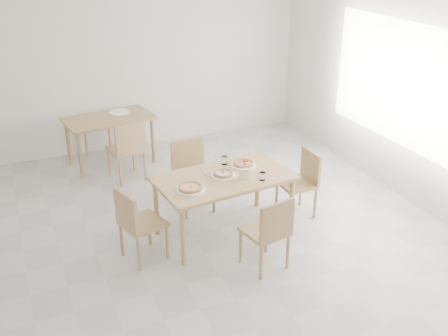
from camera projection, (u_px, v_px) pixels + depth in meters
name	position (u px, v px, depth m)	size (l,w,h in m)	color
room	(414.00, 89.00, 6.60)	(7.28, 7.00, 7.00)	#BABAB5
main_table	(224.00, 183.00, 6.04)	(1.64, 1.04, 0.75)	tan
chair_south	(270.00, 229.00, 5.45)	(0.50, 0.50, 0.85)	tan
chair_north	(191.00, 170.00, 6.71)	(0.46, 0.46, 0.90)	tan
chair_west	(136.00, 221.00, 5.60)	(0.52, 0.52, 0.85)	tan
chair_east	(302.00, 178.00, 6.56)	(0.42, 0.42, 0.84)	tan
plate_margherita	(191.00, 189.00, 5.69)	(0.32, 0.32, 0.02)	white
plate_mushroom	(223.00, 175.00, 6.02)	(0.29, 0.29, 0.02)	white
plate_pepperoni	(244.00, 165.00, 6.27)	(0.31, 0.31, 0.02)	white
pizza_margherita	(190.00, 187.00, 5.68)	(0.29, 0.29, 0.03)	tan
pizza_mushroom	(223.00, 173.00, 6.01)	(0.26, 0.26, 0.03)	tan
pizza_pepperoni	(244.00, 163.00, 6.26)	(0.29, 0.29, 0.03)	tan
tumbler_a	(262.00, 176.00, 5.90)	(0.07, 0.07, 0.09)	white
tumbler_b	(224.00, 160.00, 6.30)	(0.08, 0.08, 0.10)	white
napkin_holder	(244.00, 174.00, 5.92)	(0.12, 0.08, 0.13)	silver
fork_a	(204.00, 172.00, 6.11)	(0.02, 0.19, 0.01)	silver
fork_b	(172.00, 177.00, 5.99)	(0.01, 0.17, 0.01)	silver
second_table	(109.00, 124.00, 7.92)	(1.37, 0.90, 0.75)	tan
chair_back_s	(128.00, 147.00, 7.40)	(0.52, 0.52, 0.91)	tan
chair_back_n	(94.00, 119.00, 8.51)	(0.46, 0.46, 0.89)	tan
plate_empty	(119.00, 112.00, 8.08)	(0.32, 0.32, 0.02)	white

